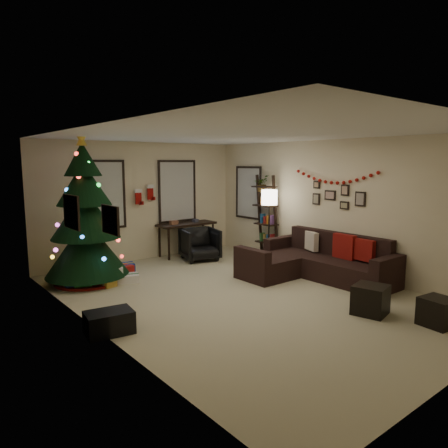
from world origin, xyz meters
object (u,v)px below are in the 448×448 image
at_px(sofa, 314,264).
at_px(desk, 187,227).
at_px(christmas_tree, 85,220).
at_px(desk_chair, 200,244).
at_px(bookshelf, 267,218).

distance_m(sofa, desk, 3.40).
bearing_deg(sofa, christmas_tree, 145.00).
xyz_separation_m(christmas_tree, sofa, (3.57, -2.50, -0.90)).
height_order(desk_chair, bookshelf, bookshelf).
bearing_deg(desk_chair, bookshelf, -16.98).
distance_m(christmas_tree, sofa, 4.45).
distance_m(desk, bookshelf, 1.96).
bearing_deg(christmas_tree, sofa, -35.00).
height_order(desk, bookshelf, bookshelf).
bearing_deg(christmas_tree, desk_chair, 2.81).
relative_size(christmas_tree, sofa, 1.05).
relative_size(christmas_tree, bookshelf, 1.45).
bearing_deg(bookshelf, desk_chair, 147.78).
xyz_separation_m(desk_chair, bookshelf, (1.32, -0.83, 0.57)).
xyz_separation_m(christmas_tree, desk, (2.78, 0.78, -0.48)).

